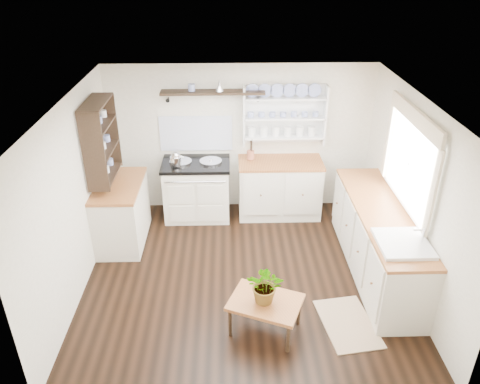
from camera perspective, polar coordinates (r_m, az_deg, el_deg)
name	(u,v)px	position (r m, az deg, el deg)	size (l,w,h in m)	color
floor	(244,276)	(6.14, 0.53, -10.21)	(4.00, 3.80, 0.01)	black
wall_back	(240,139)	(7.23, 0.04, 6.50)	(4.00, 0.02, 2.30)	beige
wall_right	(413,196)	(5.92, 20.33, -0.45)	(0.02, 3.80, 2.30)	beige
wall_left	(74,200)	(5.79, -19.61, -0.97)	(0.02, 3.80, 2.30)	beige
ceiling	(245,103)	(5.05, 0.65, 10.77)	(4.00, 3.80, 0.01)	white
window	(410,159)	(5.85, 20.04, 3.81)	(0.08, 1.55, 1.22)	white
aga_cooker	(197,189)	(7.22, -5.26, 0.38)	(1.02, 0.71, 0.94)	#EDE4CD
back_cabinets	(279,187)	(7.28, 4.83, 0.59)	(1.27, 0.63, 0.90)	beige
right_cabinets	(377,240)	(6.24, 16.41, -5.65)	(0.62, 2.43, 0.90)	beige
belfast_sink	(401,252)	(5.47, 19.07, -6.97)	(0.55, 0.60, 0.45)	white
left_cabinets	(122,212)	(6.79, -14.22, -2.38)	(0.62, 1.13, 0.90)	beige
plate_rack	(284,114)	(7.10, 5.37, 9.46)	(1.20, 0.22, 0.90)	white
high_shelf	(213,93)	(6.87, -3.34, 11.98)	(1.50, 0.29, 0.16)	black
left_shelving	(101,140)	(6.36, -16.60, 6.13)	(0.28, 0.80, 1.05)	black
kettle	(176,159)	(6.90, -7.84, 4.06)	(0.16, 0.16, 0.20)	silver
utensil_crock	(251,155)	(7.09, 1.29, 4.54)	(0.11, 0.11, 0.13)	#A1553B
center_table	(265,304)	(5.19, 3.12, -13.50)	(0.90, 0.78, 0.41)	brown
potted_plant	(266,285)	(5.02, 3.19, -11.26)	(0.39, 0.34, 0.43)	#3F7233
floor_rug	(348,323)	(5.61, 12.99, -15.35)	(0.55, 0.85, 0.02)	#8C6651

